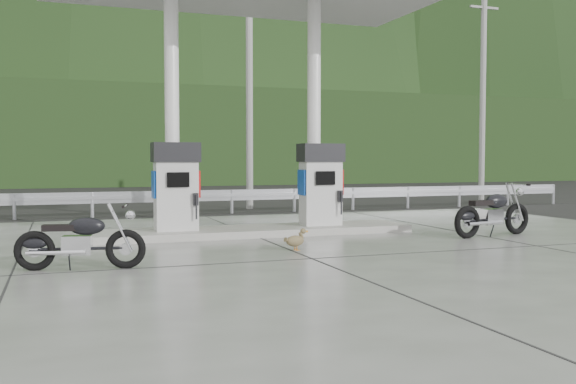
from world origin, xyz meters
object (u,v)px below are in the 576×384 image
object	(u,v)px
gas_pump_right	(321,184)
motorcycle_right	(493,213)
gas_pump_left	(176,187)
motorcycle_left	(80,241)
duck	(295,241)

from	to	relation	value
gas_pump_right	motorcycle_right	world-z (taller)	gas_pump_right
gas_pump_left	motorcycle_left	bearing A→B (deg)	-120.88
gas_pump_left	gas_pump_right	world-z (taller)	same
gas_pump_left	gas_pump_right	distance (m)	3.20
motorcycle_right	duck	distance (m)	4.67
gas_pump_left	motorcycle_left	distance (m)	3.88
motorcycle_left	gas_pump_right	bearing A→B (deg)	43.70
gas_pump_left	motorcycle_left	size ratio (longest dim) A/B	1.03
gas_pump_right	motorcycle_right	size ratio (longest dim) A/B	0.90
motorcycle_left	motorcycle_right	bearing A→B (deg)	20.44
duck	motorcycle_left	bearing A→B (deg)	175.10
gas_pump_left	duck	size ratio (longest dim) A/B	3.98
gas_pump_left	motorcycle_right	distance (m)	6.61
duck	motorcycle_right	bearing A→B (deg)	-9.66
gas_pump_left	duck	distance (m)	3.15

